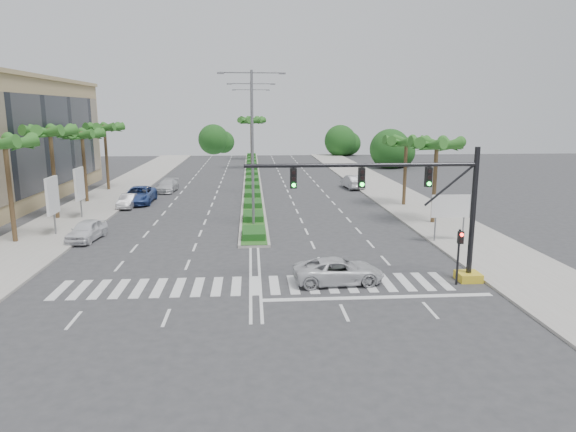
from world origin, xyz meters
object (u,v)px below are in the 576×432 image
Objects in this scene: car_parked_b at (128,201)px; car_parked_a at (87,230)px; car_right at (353,182)px; car_parked_c at (139,195)px; car_crossing at (339,271)px; car_parked_d at (168,186)px.

car_parked_a is at bearing -88.77° from car_parked_b.
car_parked_c is at bearing 13.67° from car_right.
car_right is at bearing -15.80° from car_crossing.
car_parked_d is 21.40m from car_right.
car_crossing is (16.23, -22.91, 0.03)m from car_parked_b.
car_parked_d is at bearing 20.03° from car_crossing.
car_parked_d is (2.22, 22.04, -0.05)m from car_parked_a.
car_parked_b is 2.37m from car_parked_c.
car_parked_d is (1.66, 7.20, -0.15)m from car_parked_c.
car_parked_d is at bearing 91.04° from car_parked_a.
car_parked_b is at bearing -98.74° from car_parked_d.
car_parked_c reaches higher than car_parked_a.
car_parked_d is at bearing 76.56° from car_parked_c.
car_parked_c reaches higher than car_parked_b.
car_right reaches higher than car_parked_b.
car_parked_b is at bearing -104.34° from car_parked_c.
car_parked_b is 0.66× the size of car_parked_c.
car_parked_d is (2.22, 9.49, 0.04)m from car_parked_b.
car_crossing is at bearing 71.63° from car_right.
car_parked_a is at bearing -91.33° from car_parked_d.
car_parked_b is at bearing 31.96° from car_crossing.
car_right is at bearing 51.10° from car_parked_a.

